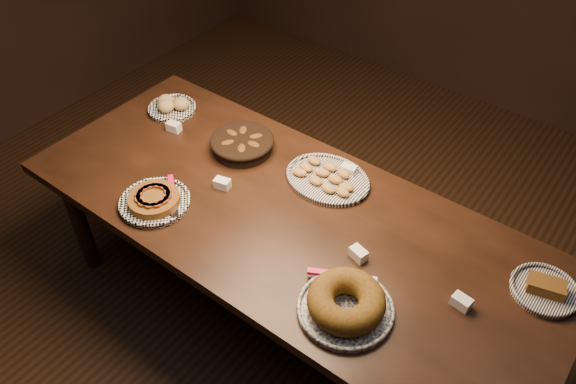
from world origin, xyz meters
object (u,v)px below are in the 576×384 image
Objects in this scene: bundt_cake_plate at (346,303)px; buffet_table at (286,225)px; madeleine_platter at (327,178)px; apple_tart_plate at (155,200)px.

buffet_table is at bearing 128.42° from bundt_cake_plate.
buffet_table is at bearing -70.40° from madeleine_platter.
bundt_cake_plate is at bearing -0.25° from apple_tart_plate.
apple_tart_plate reaches higher than madeleine_platter.
madeleine_platter is (0.02, 0.28, 0.09)m from buffet_table.
buffet_table is 0.56m from bundt_cake_plate.
bundt_cake_plate reaches higher than buffet_table.
madeleine_platter is (0.51, 0.58, -0.00)m from apple_tart_plate.
buffet_table is 0.58m from apple_tart_plate.
buffet_table is 6.05× the size of madeleine_platter.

